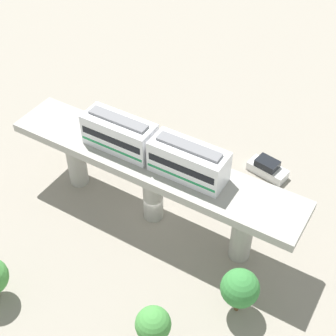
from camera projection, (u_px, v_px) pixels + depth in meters
name	position (u px, v px, depth m)	size (l,w,h in m)	color
ground_plane	(154.00, 215.00, 47.88)	(120.00, 120.00, 0.00)	gray
viaduct	(152.00, 175.00, 44.11)	(5.20, 28.00, 7.30)	#A8A59E
train	(153.00, 147.00, 41.80)	(2.64, 13.55, 3.24)	white
parked_car_black	(150.00, 162.00, 52.36)	(1.86, 4.23, 1.76)	black
parked_car_yellow	(127.00, 130.00, 56.32)	(2.05, 4.30, 1.76)	yellow
parked_car_white	(267.00, 168.00, 51.69)	(2.50, 4.45, 1.76)	white
tree_near_viaduct	(240.00, 288.00, 38.31)	(3.12, 3.12, 4.65)	brown
tree_mid_lot	(153.00, 324.00, 35.67)	(2.68, 2.68, 4.82)	brown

